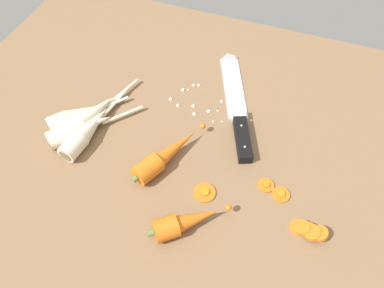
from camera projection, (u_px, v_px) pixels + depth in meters
ground_plane at (195, 147)px, 80.09cm from camera, size 120.00×90.00×4.00cm
chefs_knife at (236, 98)px, 85.07cm from camera, size 16.51×33.32×4.18cm
whole_carrot at (165, 156)px, 73.66cm from camera, size 10.41×18.24×4.20cm
whole_carrot_second at (185, 222)px, 65.16cm from camera, size 12.68×11.19×4.20cm
parsnip_front at (87, 131)px, 77.56cm from camera, size 5.73×22.37×4.00cm
parsnip_mid_left at (80, 129)px, 77.95cm from camera, size 15.55×17.66×4.00cm
parsnip_mid_right at (89, 117)px, 79.90cm from camera, size 8.91×22.73×4.00cm
parsnip_back at (76, 116)px, 80.09cm from camera, size 13.37×15.79×4.00cm
carrot_slice_stack at (308, 230)px, 65.60cm from camera, size 6.68×3.79×2.58cm
carrot_slice_stray_near at (281, 194)px, 70.47cm from camera, size 3.47×3.47×0.70cm
carrot_slice_stray_mid at (266, 185)px, 71.67cm from camera, size 3.15×3.15×0.70cm
carrot_slice_stray_far at (205, 192)px, 70.71cm from camera, size 4.28×4.28×0.70cm
mince_crumbs at (200, 102)px, 84.69cm from camera, size 19.99×10.24×0.87cm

